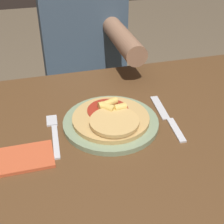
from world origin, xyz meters
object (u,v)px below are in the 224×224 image
object	(u,v)px
pizza	(112,117)
person_diner	(84,59)
plate	(112,122)
dining_table	(114,165)
fork	(54,132)
knife	(167,118)

from	to	relation	value
pizza	person_diner	distance (m)	0.60
plate	person_diner	bearing A→B (deg)	86.71
dining_table	fork	size ratio (longest dim) A/B	7.28
pizza	person_diner	bearing A→B (deg)	86.77
plate	knife	xyz separation A→B (m)	(0.15, -0.01, -0.00)
fork	person_diner	distance (m)	0.62
plate	fork	size ratio (longest dim) A/B	1.43
pizza	fork	distance (m)	0.16
plate	person_diner	world-z (taller)	person_diner
dining_table	person_diner	distance (m)	0.63
plate	fork	world-z (taller)	plate
knife	plate	bearing A→B (deg)	175.00
pizza	fork	world-z (taller)	pizza
pizza	plate	bearing A→B (deg)	105.09
knife	person_diner	distance (m)	0.62
plate	person_diner	size ratio (longest dim) A/B	0.22
plate	pizza	distance (m)	0.02
pizza	person_diner	xyz separation A→B (m)	(0.03, 0.59, -0.10)
dining_table	plate	bearing A→B (deg)	84.58
plate	fork	distance (m)	0.15
fork	knife	bearing A→B (deg)	-3.29
pizza	fork	size ratio (longest dim) A/B	1.15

